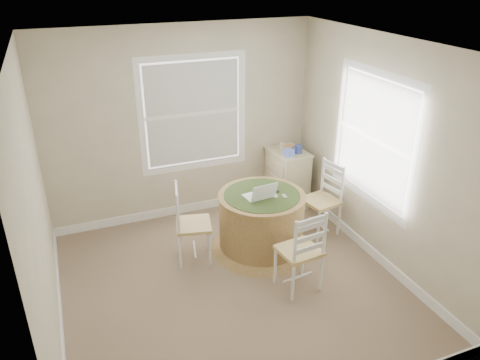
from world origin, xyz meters
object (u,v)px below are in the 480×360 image
chair_right (321,201)px  chair_near (299,250)px  chair_left (193,224)px  corner_chest (287,178)px  laptop (260,195)px  round_table (261,220)px

chair_right → chair_near: bearing=-52.1°
chair_left → chair_near: 1.30m
chair_left → chair_near: bearing=-123.3°
chair_right → chair_left: bearing=-101.8°
corner_chest → laptop: bearing=-135.7°
chair_right → laptop: bearing=-93.8°
chair_near → corner_chest: 1.95m
chair_right → corner_chest: (-0.03, 0.89, -0.06)m
chair_right → corner_chest: size_ratio=1.14×
round_table → corner_chest: bearing=55.0°
corner_chest → chair_near: bearing=-117.5°
round_table → laptop: size_ratio=3.45×
chair_near → chair_right: (0.80, 0.90, 0.00)m
round_table → chair_left: size_ratio=1.29×
chair_right → laptop: (-0.91, -0.11, 0.31)m
laptop → corner_chest: size_ratio=0.43×
round_table → corner_chest: (0.83, 0.95, 0.01)m
round_table → chair_right: 0.87m
chair_near → laptop: size_ratio=2.67×
chair_left → corner_chest: 1.87m
chair_left → laptop: size_ratio=2.67×
chair_right → laptop: 0.97m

